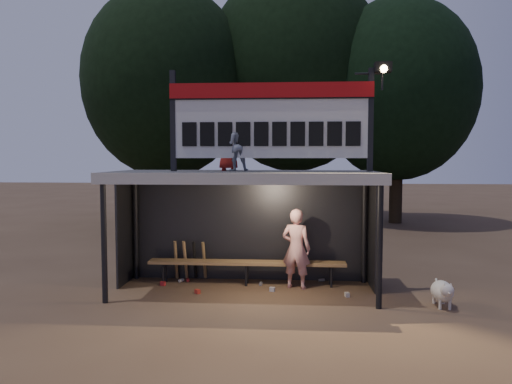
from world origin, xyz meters
TOP-DOWN VIEW (x-y plane):
  - ground at (0.00, 0.00)m, footprint 80.00×80.00m
  - player at (1.00, 0.35)m, footprint 0.66×0.53m
  - child_a at (-0.16, 0.07)m, footprint 0.54×0.47m
  - child_b at (-0.34, 0.42)m, footprint 0.49×0.33m
  - dugout_shelter at (0.00, 0.24)m, footprint 5.10×2.08m
  - scoreboard_assembly at (0.56, -0.01)m, footprint 4.10×0.27m
  - bench at (0.00, 0.55)m, footprint 4.00×0.35m
  - tree_left at (-4.00, 10.00)m, footprint 6.46×6.46m
  - tree_mid at (1.00, 11.50)m, footprint 7.22×7.22m
  - tree_right at (5.00, 10.50)m, footprint 6.08×6.08m
  - dog at (3.51, -0.75)m, footprint 0.36×0.81m
  - bats at (-1.22, 0.82)m, footprint 0.67×0.35m
  - litter at (-0.11, 0.33)m, footprint 3.73×1.20m

SIDE VIEW (x-z plane):
  - ground at x=0.00m, z-range 0.00..0.00m
  - litter at x=-0.11m, z-range 0.00..0.08m
  - dog at x=3.51m, z-range 0.03..0.53m
  - bats at x=-1.22m, z-range 0.01..0.85m
  - bench at x=0.00m, z-range 0.19..0.67m
  - player at x=1.00m, z-range 0.00..1.58m
  - dugout_shelter at x=0.00m, z-range 0.69..3.01m
  - child_a at x=-0.16m, z-range 2.32..3.30m
  - child_b at x=-0.34m, z-range 2.32..3.31m
  - scoreboard_assembly at x=0.56m, z-range 2.33..4.32m
  - tree_right at x=5.00m, z-range 0.83..9.55m
  - tree_left at x=-4.00m, z-range 0.88..10.15m
  - tree_mid at x=1.00m, z-range 0.99..11.34m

